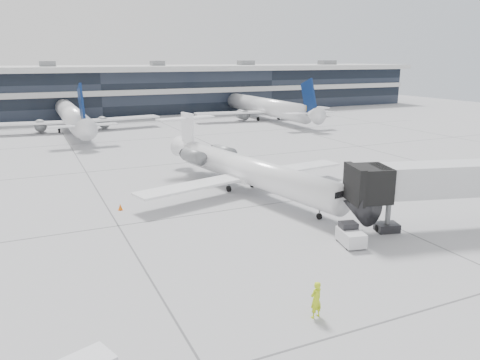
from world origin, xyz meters
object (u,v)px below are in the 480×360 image
regional_jet (247,169)px  ramp_worker (316,300)px  jet_bridge (464,179)px  baggage_tug (351,235)px

regional_jet → ramp_worker: regional_jet is taller
jet_bridge → ramp_worker: 19.27m
jet_bridge → regional_jet: bearing=139.6°
ramp_worker → baggage_tug: ramp_worker is taller
ramp_worker → jet_bridge: bearing=-171.7°
regional_jet → baggage_tug: (0.86, -15.44, -1.65)m
ramp_worker → baggage_tug: (7.78, 7.20, -0.32)m
regional_jet → ramp_worker: 23.72m
jet_bridge → ramp_worker: bearing=-144.6°
ramp_worker → baggage_tug: bearing=-149.0°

